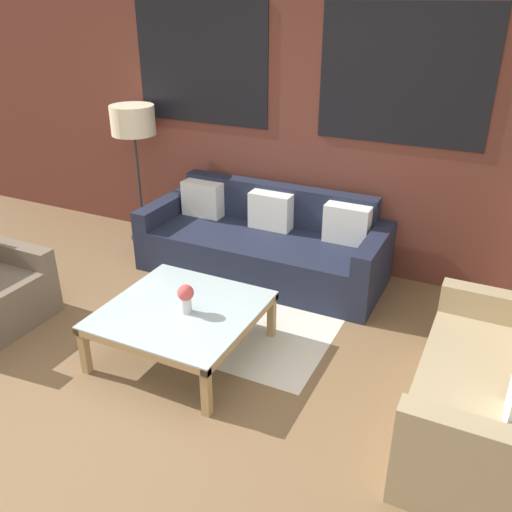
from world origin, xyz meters
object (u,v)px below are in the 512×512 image
(settee_vintage, at_px, (498,397))
(floor_lamp, at_px, (133,124))
(coffee_table, at_px, (182,314))
(flower_vase, at_px, (186,297))
(couch_dark, at_px, (264,245))

(settee_vintage, height_order, floor_lamp, floor_lamp)
(coffee_table, relative_size, floor_lamp, 0.74)
(settee_vintage, bearing_deg, coffee_table, -177.88)
(flower_vase, bearing_deg, floor_lamp, 134.79)
(couch_dark, relative_size, settee_vintage, 1.52)
(flower_vase, bearing_deg, couch_dark, 93.50)
(coffee_table, xyz_separation_m, floor_lamp, (-1.54, 1.59, 0.89))
(couch_dark, bearing_deg, floor_lamp, 174.07)
(coffee_table, distance_m, floor_lamp, 2.38)
(couch_dark, height_order, coffee_table, couch_dark)
(couch_dark, relative_size, floor_lamp, 1.60)
(floor_lamp, distance_m, flower_vase, 2.38)
(couch_dark, relative_size, coffee_table, 2.15)
(floor_lamp, relative_size, flower_vase, 6.60)
(coffee_table, height_order, flower_vase, flower_vase)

